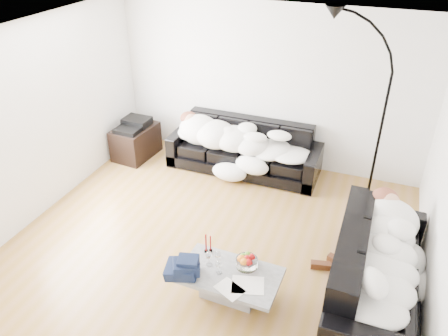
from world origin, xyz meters
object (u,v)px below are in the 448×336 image
(candle_right, at_px, (210,244))
(shoes, at_px, (328,263))
(sofa_back, at_px, (244,148))
(wine_glass_a, at_px, (218,258))
(av_cabinet, at_px, (136,142))
(fruit_bowl, at_px, (247,261))
(sofa_right, at_px, (379,270))
(sleeper_back, at_px, (243,136))
(candle_left, at_px, (206,243))
(wine_glass_c, at_px, (219,267))
(sleeper_right, at_px, (383,255))
(stereo, at_px, (134,124))
(wine_glass_b, at_px, (209,259))
(floor_lamp, at_px, (382,126))
(coffee_table, at_px, (230,284))

(candle_right, relative_size, shoes, 0.54)
(shoes, bearing_deg, sofa_back, 132.08)
(wine_glass_a, height_order, av_cabinet, av_cabinet)
(sofa_back, relative_size, fruit_bowl, 9.85)
(sofa_right, height_order, candle_right, sofa_right)
(sleeper_back, height_order, av_cabinet, sleeper_back)
(sleeper_back, distance_m, av_cabinet, 1.93)
(fruit_bowl, relative_size, candle_left, 0.98)
(sofa_back, relative_size, shoes, 6.03)
(sleeper_back, xyz_separation_m, shoes, (1.70, -1.75, -0.58))
(sleeper_back, distance_m, wine_glass_a, 2.58)
(wine_glass_a, height_order, shoes, wine_glass_a)
(wine_glass_c, bearing_deg, sleeper_right, 18.65)
(wine_glass_c, relative_size, candle_right, 0.78)
(stereo, bearing_deg, sofa_back, 8.45)
(shoes, bearing_deg, wine_glass_b, -147.42)
(fruit_bowl, bearing_deg, sofa_back, 109.65)
(wine_glass_c, distance_m, candle_left, 0.37)
(wine_glass_b, height_order, av_cabinet, av_cabinet)
(fruit_bowl, height_order, wine_glass_b, wine_glass_b)
(shoes, distance_m, stereo, 3.95)
(sleeper_right, height_order, wine_glass_b, sleeper_right)
(av_cabinet, bearing_deg, sleeper_back, 10.91)
(floor_lamp, bearing_deg, fruit_bowl, -117.15)
(fruit_bowl, bearing_deg, wine_glass_a, -165.06)
(stereo, bearing_deg, candle_left, -42.83)
(sofa_right, relative_size, sleeper_right, 1.17)
(wine_glass_b, bearing_deg, sleeper_back, 100.82)
(wine_glass_a, height_order, candle_right, candle_right)
(sofa_right, xyz_separation_m, av_cabinet, (-4.14, 1.91, -0.16))
(coffee_table, relative_size, wine_glass_b, 5.85)
(stereo, bearing_deg, coffee_table, -41.19)
(candle_right, xyz_separation_m, floor_lamp, (1.58, 2.28, 0.76))
(wine_glass_c, bearing_deg, stereo, 135.85)
(sleeper_right, height_order, fruit_bowl, sleeper_right)
(sleeper_back, distance_m, candle_right, 2.40)
(wine_glass_a, xyz_separation_m, wine_glass_c, (0.07, -0.13, -0.00))
(sofa_right, xyz_separation_m, wine_glass_a, (-1.68, -0.41, -0.03))
(sofa_back, bearing_deg, sofa_right, -43.67)
(sleeper_back, bearing_deg, wine_glass_a, -77.13)
(av_cabinet, bearing_deg, wine_glass_a, -38.12)
(sofa_right, relative_size, candle_right, 9.73)
(candle_left, bearing_deg, candle_right, 32.43)
(stereo, relative_size, floor_lamp, 0.19)
(wine_glass_a, xyz_separation_m, shoes, (1.13, 0.76, -0.36))
(coffee_table, height_order, candle_right, candle_right)
(wine_glass_a, bearing_deg, sofa_right, 13.84)
(sofa_right, height_order, wine_glass_c, sofa_right)
(sofa_right, bearing_deg, sleeper_right, -180.00)
(shoes, bearing_deg, sleeper_right, -34.23)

